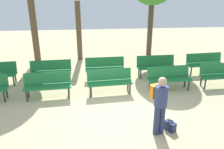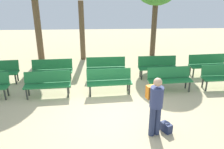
% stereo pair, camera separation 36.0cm
% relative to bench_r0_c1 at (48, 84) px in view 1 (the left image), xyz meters
% --- Properties ---
extents(ground_plane, '(25.79, 25.79, 0.00)m').
position_rel_bench_r0_c1_xyz_m(ground_plane, '(2.29, -1.43, -0.50)').
color(ground_plane, '#CCB789').
extents(bench_r0_c1, '(1.63, 0.61, 0.87)m').
position_rel_bench_r0_c1_xyz_m(bench_r0_c1, '(0.00, 0.00, 0.00)').
color(bench_r0_c1, '#1E7238').
rests_on(bench_r0_c1, ground_plane).
extents(bench_r0_c2, '(1.63, 0.61, 0.87)m').
position_rel_bench_r0_c1_xyz_m(bench_r0_c2, '(2.17, 0.13, 0.00)').
color(bench_r0_c2, '#1E7238').
rests_on(bench_r0_c2, ground_plane).
extents(bench_r0_c3, '(1.63, 0.61, 0.87)m').
position_rel_bench_r0_c1_xyz_m(bench_r0_c3, '(4.39, 0.24, 0.00)').
color(bench_r0_c3, '#1E7238').
rests_on(bench_r0_c3, ground_plane).
extents(bench_r0_c4, '(1.62, 0.54, 0.87)m').
position_rel_bench_r0_c1_xyz_m(bench_r0_c4, '(6.45, 0.38, 0.00)').
color(bench_r0_c4, '#1E7238').
rests_on(bench_r0_c4, ground_plane).
extents(bench_r1_c1, '(1.63, 0.58, 0.87)m').
position_rel_bench_r0_c1_xyz_m(bench_r1_c1, '(-0.08, 1.31, 0.00)').
color(bench_r1_c1, '#1E7238').
rests_on(bench_r1_c1, ground_plane).
extents(bench_r1_c2, '(1.61, 0.53, 0.87)m').
position_rel_bench_r0_c1_xyz_m(bench_r1_c2, '(2.08, 1.50, 0.00)').
color(bench_r1_c2, '#1E7238').
rests_on(bench_r1_c2, ground_plane).
extents(bench_r1_c3, '(1.61, 0.53, 0.87)m').
position_rel_bench_r0_c1_xyz_m(bench_r1_c3, '(4.23, 1.55, 0.00)').
color(bench_r1_c3, '#1E7238').
rests_on(bench_r1_c3, ground_plane).
extents(bench_r1_c4, '(1.63, 0.60, 0.87)m').
position_rel_bench_r0_c1_xyz_m(bench_r1_c4, '(6.42, 1.70, 0.00)').
color(bench_r1_c4, '#1E7238').
rests_on(bench_r1_c4, ground_plane).
extents(tree_2, '(0.26, 0.26, 2.90)m').
position_rel_bench_r0_c1_xyz_m(tree_2, '(0.95, 4.07, 0.94)').
color(tree_2, brown).
rests_on(tree_2, ground_plane).
extents(visitor_with_backpack, '(0.45, 0.59, 1.65)m').
position_rel_bench_r0_c1_xyz_m(visitor_with_backpack, '(3.28, -2.38, 0.43)').
color(visitor_with_backpack, navy).
rests_on(visitor_with_backpack, ground_plane).
extents(handbag, '(0.31, 0.37, 0.29)m').
position_rel_bench_r0_c1_xyz_m(handbag, '(3.65, -2.31, -0.37)').
color(handbag, '#192347').
rests_on(handbag, ground_plane).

